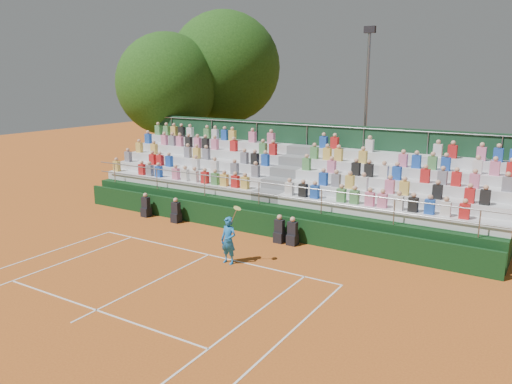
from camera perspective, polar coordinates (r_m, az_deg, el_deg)
The scene contains 8 objects.
ground at distance 19.47m, azimuth -5.44°, elevation -7.16°, with size 90.00×90.00×0.00m, color #BD5C1F.
courtside_wall at distance 21.82m, azimuth -0.41°, elevation -3.48°, with size 20.00×0.15×1.00m, color black.
line_officials at distance 22.28m, azimuth -4.32°, elevation -3.23°, with size 8.48×0.40×1.19m.
grandstand at distance 24.38m, azimuth 3.62°, elevation -0.29°, with size 20.00×5.20×4.40m.
tennis_player at distance 18.30m, azimuth -3.16°, elevation -5.54°, with size 0.87×0.47×2.22m.
tree_west at distance 33.47m, azimuth -10.09°, elevation 12.01°, with size 6.57×6.57×9.50m.
tree_east at distance 35.52m, azimuth -3.62°, elevation 13.98°, with size 7.64×7.64×11.12m.
floodlight_mast at distance 28.18m, azimuth 12.49°, elevation 9.98°, with size 0.60×0.25×9.30m.
Camera 1 is at (11.08, -14.53, 6.72)m, focal length 35.00 mm.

